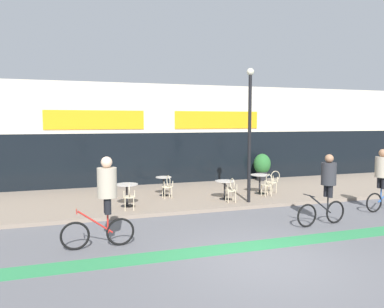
{
  "coord_description": "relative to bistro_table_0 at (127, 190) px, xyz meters",
  "views": [
    {
      "loc": [
        -3.98,
        -7.04,
        3.06
      ],
      "look_at": [
        0.15,
        5.57,
        1.89
      ],
      "focal_mm": 35.0,
      "sensor_mm": 36.0,
      "label": 1
    }
  ],
  "objects": [
    {
      "name": "sidewalk_slab",
      "position": [
        2.15,
        1.46,
        -0.62
      ],
      "size": [
        40.0,
        5.5,
        0.12
      ],
      "primitive_type": "cube",
      "color": "gray",
      "rests_on": "ground"
    },
    {
      "name": "cafe_chair_3_near",
      "position": [
        5.48,
        -0.02,
        -0.04
      ],
      "size": [
        0.42,
        0.58,
        0.9
      ],
      "rotation": [
        0.0,
        0.0,
        1.62
      ],
      "color": "beige",
      "rests_on": "sidewalk_slab"
    },
    {
      "name": "cafe_chair_2_near",
      "position": [
        3.68,
        -0.6,
        -0.04
      ],
      "size": [
        0.43,
        0.59,
        0.9
      ],
      "rotation": [
        0.0,
        0.0,
        1.49
      ],
      "color": "beige",
      "rests_on": "sidewalk_slab"
    },
    {
      "name": "cafe_chair_3_side",
      "position": [
        6.1,
        0.61,
        -0.04
      ],
      "size": [
        0.57,
        0.4,
        0.9
      ],
      "rotation": [
        0.0,
        0.0,
        3.14
      ],
      "color": "beige",
      "rests_on": "sidewalk_slab"
    },
    {
      "name": "cyclist_1",
      "position": [
        8.19,
        -2.97,
        0.58
      ],
      "size": [
        1.69,
        0.49,
        2.13
      ],
      "rotation": [
        0.0,
        0.0,
        0.02
      ],
      "color": "black",
      "rests_on": "ground"
    },
    {
      "name": "bistro_table_3",
      "position": [
        5.48,
        0.61,
        0.0
      ],
      "size": [
        0.76,
        0.76,
        0.78
      ],
      "color": "black",
      "rests_on": "sidewalk_slab"
    },
    {
      "name": "planter_pot",
      "position": [
        7.23,
        3.62,
        0.18
      ],
      "size": [
        0.84,
        0.84,
        1.33
      ],
      "color": "#232326",
      "rests_on": "sidewalk_slab"
    },
    {
      "name": "bistro_table_0",
      "position": [
        0.0,
        0.0,
        0.0
      ],
      "size": [
        0.78,
        0.78,
        0.78
      ],
      "color": "black",
      "rests_on": "sidewalk_slab"
    },
    {
      "name": "bistro_table_2",
      "position": [
        3.68,
        0.03,
        -0.05
      ],
      "size": [
        0.74,
        0.74,
        0.7
      ],
      "color": "black",
      "rests_on": "sidewalk_slab"
    },
    {
      "name": "cyclist_2",
      "position": [
        5.33,
        -3.73,
        0.53
      ],
      "size": [
        1.75,
        0.54,
        2.1
      ],
      "rotation": [
        0.0,
        0.0,
        3.23
      ],
      "color": "black",
      "rests_on": "ground"
    },
    {
      "name": "cyclist_0",
      "position": [
        -1.06,
        -3.72,
        0.63
      ],
      "size": [
        1.76,
        0.48,
        2.22
      ],
      "rotation": [
        0.0,
        0.0,
        3.15
      ],
      "color": "black",
      "rests_on": "ground"
    },
    {
      "name": "cafe_chair_0_near",
      "position": [
        -0.01,
        -0.62,
        -0.04
      ],
      "size": [
        0.45,
        0.6,
        0.9
      ],
      "rotation": [
        0.0,
        0.0,
        1.43
      ],
      "color": "beige",
      "rests_on": "sidewalk_slab"
    },
    {
      "name": "storefront_facade",
      "position": [
        2.15,
        6.17,
        1.71
      ],
      "size": [
        40.0,
        4.06,
        4.79
      ],
      "color": "beige",
      "rests_on": "ground"
    },
    {
      "name": "lamp_post",
      "position": [
        4.32,
        -0.72,
        2.24
      ],
      "size": [
        0.26,
        0.26,
        4.81
      ],
      "color": "black",
      "rests_on": "sidewalk_slab"
    },
    {
      "name": "ground_plane",
      "position": [
        2.15,
        -5.79,
        -0.68
      ],
      "size": [
        120.0,
        120.0,
        0.0
      ],
      "primitive_type": "plane",
      "color": "#5B5B60"
    },
    {
      "name": "bistro_table_1",
      "position": [
        1.67,
        1.45,
        -0.04
      ],
      "size": [
        0.63,
        0.63,
        0.74
      ],
      "color": "black",
      "rests_on": "sidewalk_slab"
    },
    {
      "name": "cafe_chair_1_near",
      "position": [
        1.67,
        0.83,
        -0.04
      ],
      "size": [
        0.43,
        0.59,
        0.9
      ],
      "rotation": [
        0.0,
        0.0,
        1.64
      ],
      "color": "beige",
      "rests_on": "sidewalk_slab"
    },
    {
      "name": "bike_lane_stripe",
      "position": [
        2.15,
        -4.77,
        -0.68
      ],
      "size": [
        36.0,
        0.7,
        0.01
      ],
      "primitive_type": "cube",
      "color": "#2D844C",
      "rests_on": "ground"
    }
  ]
}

